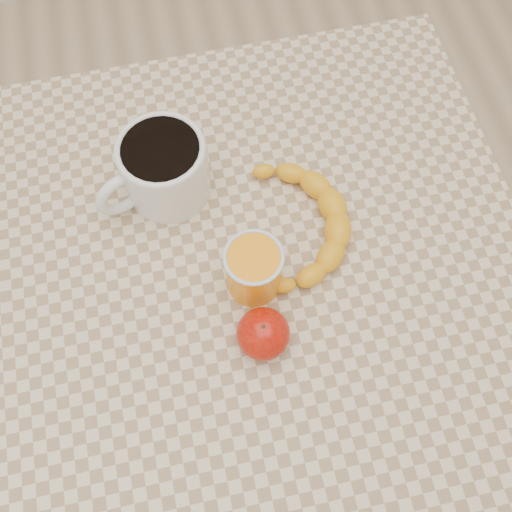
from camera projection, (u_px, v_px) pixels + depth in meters
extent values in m
plane|color=tan|center=(256.00, 374.00, 1.50)|extent=(3.00, 3.00, 0.00)
cube|color=beige|center=(256.00, 267.00, 0.83)|extent=(0.80, 0.80, 0.04)
cube|color=#926A4A|center=(256.00, 280.00, 0.88)|extent=(0.74, 0.74, 0.06)
cylinder|color=#926A4A|center=(479.00, 475.00, 1.07)|extent=(0.05, 0.05, 0.71)
cylinder|color=#926A4A|center=(70.00, 223.00, 1.28)|extent=(0.05, 0.05, 0.71)
cylinder|color=#926A4A|center=(368.00, 165.00, 1.34)|extent=(0.05, 0.05, 0.71)
cylinder|color=white|center=(165.00, 169.00, 0.82)|extent=(0.16, 0.16, 0.10)
cylinder|color=black|center=(160.00, 151.00, 0.77)|extent=(0.11, 0.11, 0.01)
torus|color=white|center=(160.00, 149.00, 0.77)|extent=(0.12, 0.12, 0.01)
torus|color=white|center=(122.00, 194.00, 0.80)|extent=(0.08, 0.04, 0.08)
cylinder|color=orange|center=(254.00, 270.00, 0.76)|extent=(0.07, 0.07, 0.09)
torus|color=silver|center=(254.00, 257.00, 0.72)|extent=(0.08, 0.08, 0.01)
ellipsoid|color=#8A0904|center=(263.00, 334.00, 0.74)|extent=(0.08, 0.08, 0.06)
cylinder|color=#382311|center=(263.00, 328.00, 0.71)|extent=(0.01, 0.01, 0.01)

